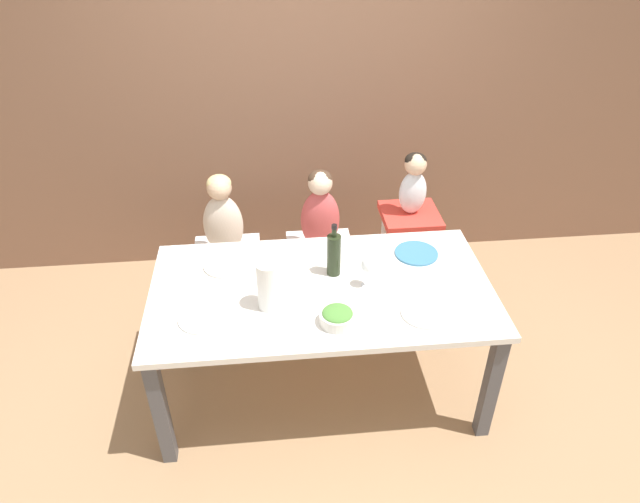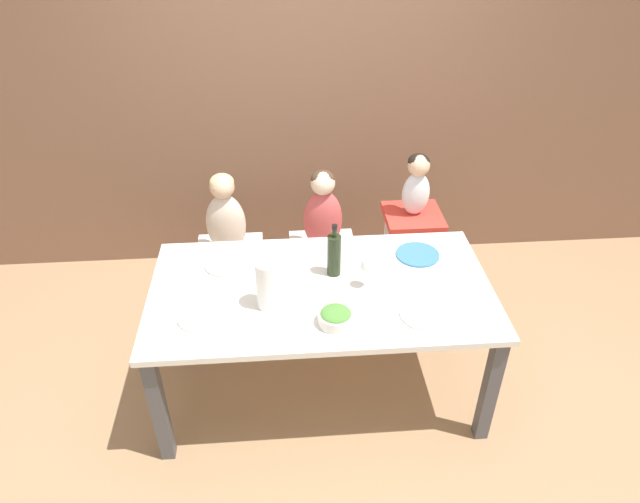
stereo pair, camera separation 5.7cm
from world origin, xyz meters
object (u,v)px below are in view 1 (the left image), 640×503
object	(u,v)px
person_child_center	(320,210)
chair_far_center	(320,256)
dinner_plate_front_left	(203,318)
chair_far_left	(227,261)
chair_right_highchair	(409,231)
wine_bottle	(334,254)
dinner_plate_back_right	(416,253)
wine_glass_near	(368,266)
person_baby_right	(414,180)
dinner_plate_back_left	(226,265)
paper_towel_roll	(269,285)
dinner_plate_front_right	(425,313)
person_child_left	(222,215)
salad_bowl_large	(337,316)

from	to	relation	value
person_child_center	chair_far_center	bearing A→B (deg)	-90.00
person_child_center	dinner_plate_front_left	xyz separation A→B (m)	(-0.68, -0.97, -0.01)
chair_far_left	chair_right_highchair	distance (m)	1.23
chair_far_center	wine_bottle	bearing A→B (deg)	-89.35
dinner_plate_back_right	wine_glass_near	bearing A→B (deg)	-141.90
person_baby_right	wine_glass_near	distance (m)	0.90
chair_far_center	dinner_plate_back_left	xyz separation A→B (m)	(-0.58, -0.53, 0.35)
chair_right_highchair	dinner_plate_back_right	xyz separation A→B (m)	(-0.09, -0.52, 0.19)
paper_towel_roll	dinner_plate_front_right	xyz separation A→B (m)	(0.77, -0.14, -0.13)
person_child_center	dinner_plate_front_right	xyz separation A→B (m)	(0.42, -1.04, -0.01)
dinner_plate_back_left	dinner_plate_back_right	distance (m)	1.08
person_child_center	wine_bottle	world-z (taller)	wine_bottle
dinner_plate_front_left	chair_far_left	bearing A→B (deg)	86.74
chair_far_center	wine_bottle	size ratio (longest dim) A/B	1.54
chair_far_left	paper_towel_roll	xyz separation A→B (m)	(0.28, -0.90, 0.47)
person_child_left	dinner_plate_back_right	world-z (taller)	person_child_left
person_child_center	dinner_plate_back_left	distance (m)	0.79
person_child_center	dinner_plate_back_right	world-z (taller)	person_child_center
person_child_center	dinner_plate_back_left	xyz separation A→B (m)	(-0.58, -0.53, -0.01)
chair_far_center	paper_towel_roll	size ratio (longest dim) A/B	1.81
paper_towel_roll	dinner_plate_front_right	bearing A→B (deg)	-10.11
chair_right_highchair	person_child_center	distance (m)	0.63
person_child_center	wine_glass_near	distance (m)	0.81
person_child_left	dinner_plate_back_left	size ratio (longest dim) A/B	2.26
person_child_left	paper_towel_roll	bearing A→B (deg)	-72.97
paper_towel_roll	dinner_plate_front_left	size ratio (longest dim) A/B	1.07
paper_towel_roll	wine_glass_near	distance (m)	0.53
person_baby_right	dinner_plate_front_left	size ratio (longest dim) A/B	1.69
chair_far_left	wine_glass_near	size ratio (longest dim) A/B	2.66
chair_right_highchair	dinner_plate_back_right	world-z (taller)	dinner_plate_back_right
wine_glass_near	dinner_plate_back_left	world-z (taller)	wine_glass_near
person_child_left	person_baby_right	size ratio (longest dim) A/B	1.34
wine_bottle	dinner_plate_front_right	bearing A→B (deg)	-42.53
chair_far_left	person_child_center	bearing A→B (deg)	0.09
paper_towel_roll	dinner_plate_back_right	distance (m)	0.94
wine_glass_near	person_child_left	bearing A→B (deg)	135.21
dinner_plate_back_left	person_child_left	bearing A→B (deg)	94.34
dinner_plate_back_left	paper_towel_roll	bearing A→B (deg)	-57.54
chair_far_center	dinner_plate_front_right	xyz separation A→B (m)	(0.42, -1.04, 0.35)
chair_far_left	wine_glass_near	xyz separation A→B (m)	(0.79, -0.78, 0.47)
chair_far_center	paper_towel_roll	bearing A→B (deg)	-110.98
dinner_plate_front_left	dinner_plate_front_right	xyz separation A→B (m)	(1.10, -0.07, 0.00)
wine_bottle	paper_towel_roll	world-z (taller)	wine_bottle
person_baby_right	chair_far_center	bearing A→B (deg)	-179.86
salad_bowl_large	dinner_plate_front_right	distance (m)	0.45
chair_far_center	dinner_plate_front_left	bearing A→B (deg)	-125.04
dinner_plate_front_right	chair_right_highchair	bearing A→B (deg)	80.61
person_child_left	wine_glass_near	size ratio (longest dim) A/B	3.10
salad_bowl_large	chair_right_highchair	bearing A→B (deg)	59.78
chair_far_center	person_child_left	distance (m)	0.72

